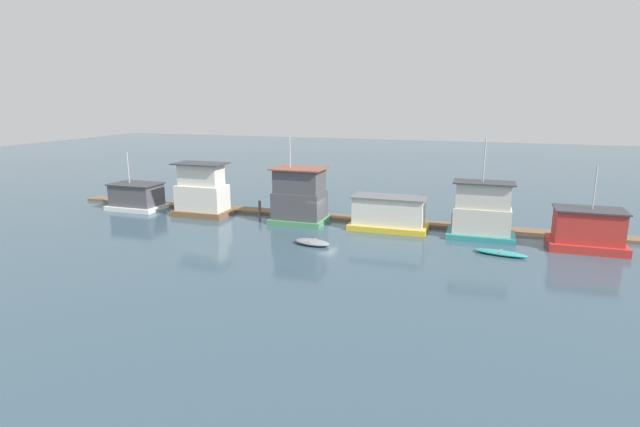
{
  "coord_description": "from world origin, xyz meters",
  "views": [
    {
      "loc": [
        14.11,
        -43.5,
        11.86
      ],
      "look_at": [
        0.0,
        -1.0,
        1.4
      ],
      "focal_mm": 28.0,
      "sensor_mm": 36.0,
      "label": 1
    }
  ],
  "objects_px": {
    "mooring_post_near_right": "(260,208)",
    "dinghy_teal": "(500,253)",
    "houseboat_yellow": "(389,214)",
    "dinghy_grey": "(312,242)",
    "houseboat_red": "(587,230)",
    "houseboat_teal": "(482,213)",
    "mooring_post_centre": "(453,222)",
    "houseboat_brown": "(202,192)",
    "houseboat_green": "(300,197)",
    "mooring_post_near_left": "(410,218)",
    "houseboat_white": "(137,197)"
  },
  "relations": [
    {
      "from": "houseboat_teal",
      "to": "dinghy_teal",
      "type": "distance_m",
      "value": 5.25
    },
    {
      "from": "dinghy_teal",
      "to": "houseboat_white",
      "type": "bearing_deg",
      "value": 172.58
    },
    {
      "from": "houseboat_green",
      "to": "mooring_post_near_right",
      "type": "height_order",
      "value": "houseboat_green"
    },
    {
      "from": "houseboat_teal",
      "to": "houseboat_red",
      "type": "xyz_separation_m",
      "value": [
        8.05,
        -0.78,
        -0.68
      ]
    },
    {
      "from": "houseboat_white",
      "to": "houseboat_green",
      "type": "height_order",
      "value": "houseboat_green"
    },
    {
      "from": "mooring_post_near_right",
      "to": "mooring_post_near_left",
      "type": "relative_size",
      "value": 0.84
    },
    {
      "from": "dinghy_grey",
      "to": "mooring_post_centre",
      "type": "distance_m",
      "value": 13.53
    },
    {
      "from": "houseboat_green",
      "to": "mooring_post_centre",
      "type": "relative_size",
      "value": 5.0
    },
    {
      "from": "houseboat_yellow",
      "to": "houseboat_teal",
      "type": "height_order",
      "value": "houseboat_teal"
    },
    {
      "from": "mooring_post_centre",
      "to": "dinghy_grey",
      "type": "bearing_deg",
      "value": -142.13
    },
    {
      "from": "houseboat_yellow",
      "to": "houseboat_red",
      "type": "height_order",
      "value": "houseboat_red"
    },
    {
      "from": "houseboat_white",
      "to": "houseboat_teal",
      "type": "relative_size",
      "value": 0.72
    },
    {
      "from": "houseboat_brown",
      "to": "mooring_post_near_left",
      "type": "bearing_deg",
      "value": 4.94
    },
    {
      "from": "mooring_post_centre",
      "to": "mooring_post_near_left",
      "type": "height_order",
      "value": "mooring_post_near_left"
    },
    {
      "from": "mooring_post_centre",
      "to": "houseboat_red",
      "type": "bearing_deg",
      "value": -13.42
    },
    {
      "from": "houseboat_brown",
      "to": "dinghy_grey",
      "type": "xyz_separation_m",
      "value": [
        14.17,
        -6.48,
        -2.15
      ]
    },
    {
      "from": "houseboat_yellow",
      "to": "dinghy_teal",
      "type": "distance_m",
      "value": 10.9
    },
    {
      "from": "houseboat_white",
      "to": "houseboat_brown",
      "type": "distance_m",
      "value": 8.42
    },
    {
      "from": "houseboat_yellow",
      "to": "houseboat_green",
      "type": "bearing_deg",
      "value": -179.87
    },
    {
      "from": "houseboat_teal",
      "to": "mooring_post_centre",
      "type": "relative_size",
      "value": 5.16
    },
    {
      "from": "houseboat_white",
      "to": "mooring_post_near_left",
      "type": "bearing_deg",
      "value": 2.84
    },
    {
      "from": "houseboat_red",
      "to": "houseboat_white",
      "type": "bearing_deg",
      "value": 178.62
    },
    {
      "from": "mooring_post_near_right",
      "to": "houseboat_teal",
      "type": "bearing_deg",
      "value": -4.53
    },
    {
      "from": "houseboat_green",
      "to": "mooring_post_near_right",
      "type": "distance_m",
      "value": 5.43
    },
    {
      "from": "houseboat_teal",
      "to": "mooring_post_near_left",
      "type": "relative_size",
      "value": 4.71
    },
    {
      "from": "houseboat_white",
      "to": "houseboat_brown",
      "type": "relative_size",
      "value": 1.11
    },
    {
      "from": "houseboat_yellow",
      "to": "dinghy_grey",
      "type": "relative_size",
      "value": 2.11
    },
    {
      "from": "houseboat_brown",
      "to": "mooring_post_near_left",
      "type": "xyz_separation_m",
      "value": [
        20.97,
        1.81,
        -1.47
      ]
    },
    {
      "from": "dinghy_grey",
      "to": "houseboat_brown",
      "type": "bearing_deg",
      "value": 155.42
    },
    {
      "from": "dinghy_teal",
      "to": "houseboat_green",
      "type": "bearing_deg",
      "value": 165.08
    },
    {
      "from": "houseboat_brown",
      "to": "houseboat_yellow",
      "type": "xyz_separation_m",
      "value": [
        19.19,
        0.42,
        -0.91
      ]
    },
    {
      "from": "houseboat_red",
      "to": "mooring_post_near_right",
      "type": "relative_size",
      "value": 4.38
    },
    {
      "from": "houseboat_white",
      "to": "dinghy_teal",
      "type": "distance_m",
      "value": 37.52
    },
    {
      "from": "houseboat_green",
      "to": "mooring_post_near_right",
      "type": "relative_size",
      "value": 5.43
    },
    {
      "from": "houseboat_brown",
      "to": "dinghy_grey",
      "type": "distance_m",
      "value": 15.73
    },
    {
      "from": "dinghy_grey",
      "to": "mooring_post_near_right",
      "type": "height_order",
      "value": "mooring_post_near_right"
    },
    {
      "from": "houseboat_brown",
      "to": "mooring_post_centre",
      "type": "relative_size",
      "value": 3.34
    },
    {
      "from": "dinghy_grey",
      "to": "dinghy_teal",
      "type": "relative_size",
      "value": 0.82
    },
    {
      "from": "mooring_post_near_right",
      "to": "dinghy_teal",
      "type": "bearing_deg",
      "value": -15.14
    },
    {
      "from": "houseboat_brown",
      "to": "mooring_post_near_right",
      "type": "xyz_separation_m",
      "value": [
        5.56,
        1.81,
        -1.61
      ]
    },
    {
      "from": "houseboat_white",
      "to": "houseboat_yellow",
      "type": "bearing_deg",
      "value": 0.12
    },
    {
      "from": "houseboat_brown",
      "to": "mooring_post_near_right",
      "type": "distance_m",
      "value": 6.07
    },
    {
      "from": "mooring_post_centre",
      "to": "mooring_post_near_right",
      "type": "height_order",
      "value": "mooring_post_centre"
    },
    {
      "from": "houseboat_green",
      "to": "houseboat_red",
      "type": "relative_size",
      "value": 1.24
    },
    {
      "from": "houseboat_green",
      "to": "mooring_post_near_right",
      "type": "bearing_deg",
      "value": 164.03
    },
    {
      "from": "houseboat_yellow",
      "to": "dinghy_teal",
      "type": "height_order",
      "value": "houseboat_yellow"
    },
    {
      "from": "mooring_post_centre",
      "to": "dinghy_teal",
      "type": "bearing_deg",
      "value": -57.59
    },
    {
      "from": "houseboat_yellow",
      "to": "houseboat_teal",
      "type": "bearing_deg",
      "value": -2.3
    },
    {
      "from": "houseboat_red",
      "to": "mooring_post_near_right",
      "type": "xyz_separation_m",
      "value": [
        -29.77,
        2.5,
        -0.78
      ]
    },
    {
      "from": "houseboat_red",
      "to": "mooring_post_near_left",
      "type": "bearing_deg",
      "value": 170.11
    }
  ]
}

